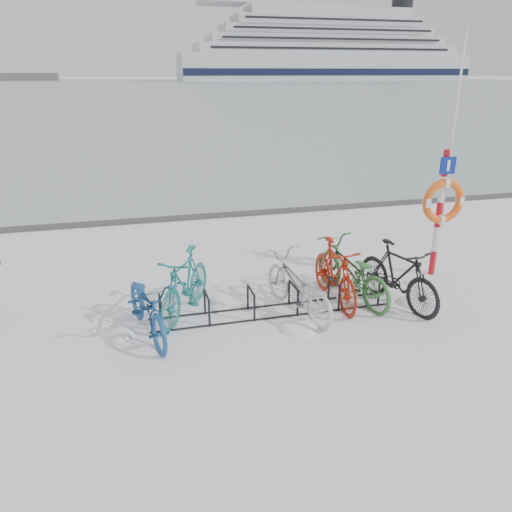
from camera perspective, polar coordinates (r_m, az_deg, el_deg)
The scene contains 13 objects.
ground at distance 8.28m, azimuth 1.87°, elevation -6.45°, with size 900.00×900.00×0.00m, color white.
ice_sheet at distance 162.14m, azimuth -14.63°, elevation 18.34°, with size 400.00×298.00×0.02m, color #A8B6BE.
quay_edge at distance 13.66m, azimuth -5.15°, elevation 4.59°, with size 400.00×0.25×0.10m, color #3F3F42.
bike_rack at distance 8.20m, azimuth 1.88°, elevation -5.32°, with size 4.00×0.48×0.46m.
lifebuoy_station at distance 9.90m, azimuth 20.57°, elevation 5.86°, with size 0.85×0.23×4.40m.
cruise_ferry at distance 248.16m, azimuth 7.81°, elevation 22.01°, with size 134.71×25.41×44.26m.
bike_0 at distance 7.61m, azimuth -12.33°, elevation -5.35°, with size 0.65×1.87×0.98m, color navy.
bike_1 at distance 8.11m, azimuth -8.14°, elevation -2.98°, with size 0.52×1.83×1.10m, color #1C7072.
bike_2 at distance 8.12m, azimuth 4.74°, elevation -3.15°, with size 0.67×1.92×1.01m, color silver.
bike_3 at distance 8.57m, azimuth 9.00°, elevation -1.74°, with size 0.51×1.82×1.09m, color #A41E0A.
bike_4 at distance 8.74m, azimuth 10.86°, elevation -1.56°, with size 0.70×2.00×1.05m, color #346E35.
bike_5 at distance 8.68m, azimuth 15.95°, elevation -1.95°, with size 0.52×1.84×1.10m, color black.
snow_drifts at distance 8.45m, azimuth 6.66°, elevation -6.02°, with size 5.82×1.78×0.21m.
Camera 1 is at (-2.13, -7.09, 3.72)m, focal length 35.00 mm.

